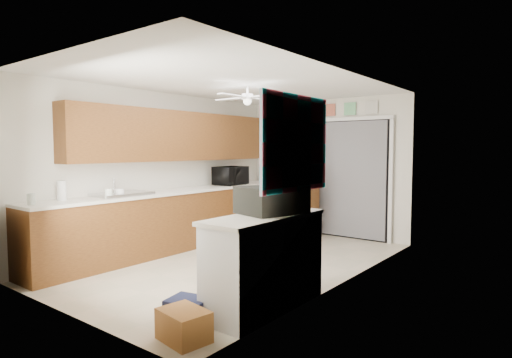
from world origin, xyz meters
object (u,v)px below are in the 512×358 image
Objects in this scene: paper_towel_roll at (61,190)px; navy_crate at (188,310)px; cup at (119,193)px; cardboard_box at (184,325)px; man at (297,189)px; microwave at (231,176)px; dog at (241,249)px; suitcase at (272,200)px.

paper_towel_roll is 2.62m from navy_crate.
cardboard_box is (2.48, -1.11, -0.86)m from cup.
cup is 0.53× the size of paper_towel_roll.
man is (-1.25, 3.75, 0.78)m from cardboard_box.
microwave reaches higher than cup.
navy_crate is (2.25, -3.18, -1.00)m from microwave.
cup is at bearing 159.74° from navy_crate.
paper_towel_roll is 2.87m from cardboard_box.
cardboard_box is at bearing -8.49° from paper_towel_roll.
dog reaches higher than cardboard_box.
cardboard_box is (-0.07, -1.16, -0.95)m from suitcase.
suitcase reaches higher than cardboard_box.
man reaches higher than paper_towel_roll.
suitcase is 1.34m from navy_crate.
paper_towel_roll is at bearing 171.51° from cardboard_box.
suitcase is at bearing -136.50° from man.
cardboard_box is 2.33m from dog.
microwave is at bearing 145.54° from dog.
suitcase is at bearing 1.16° from cup.
microwave is at bearing 125.30° from navy_crate.
paper_towel_roll is at bearing -123.68° from dog.
suitcase reaches higher than cup.
cup is 0.32× the size of cardboard_box.
navy_crate is (2.23, -0.82, -0.88)m from cup.
suitcase is (2.75, 0.76, 0.01)m from paper_towel_roll.
cup is 2.53m from navy_crate.
paper_towel_roll is at bearing 171.05° from microwave.
suitcase is at bearing -137.38° from microwave.
dog is (1.39, 0.96, -0.76)m from cup.
cardboard_box is at bearing -78.60° from suitcase.
navy_crate is 0.62× the size of dog.
microwave is at bearing 119.46° from man.
cardboard_box is 0.71× the size of dog.
man is at bearing 106.15° from navy_crate.
cup is 0.21× the size of suitcase.
paper_towel_roll is at bearing 177.26° from navy_crate.
paper_towel_roll is 2.86m from suitcase.
navy_crate is (2.43, -0.12, -0.95)m from paper_towel_roll.
paper_towel_roll is 3.65m from man.
man reaches higher than microwave.
man is (1.25, 0.29, -0.20)m from microwave.
dog is (0.17, -1.69, -0.68)m from man.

